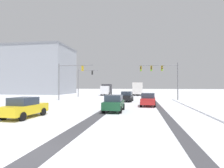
{
  "coord_description": "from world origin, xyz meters",
  "views": [
    {
      "loc": [
        4.26,
        -6.27,
        2.52
      ],
      "look_at": [
        0.0,
        19.77,
        2.8
      ],
      "focal_mm": 29.32,
      "sensor_mm": 36.0,
      "label": 1
    }
  ],
  "objects_px": {
    "car_dark_green_third": "(114,103)",
    "car_yellow_cab_fourth": "(24,107)",
    "bus_oncoming": "(137,88)",
    "box_truck_delivery": "(106,89)",
    "traffic_signal_far_left": "(84,78)",
    "traffic_signal_near_left": "(68,75)",
    "car_black_lead": "(127,96)",
    "car_red_second": "(148,100)",
    "office_building_far_left_block": "(37,71)",
    "traffic_signal_near_right": "(162,73)"
  },
  "relations": [
    {
      "from": "traffic_signal_far_left",
      "to": "bus_oncoming",
      "type": "relative_size",
      "value": 0.59
    },
    {
      "from": "traffic_signal_near_right",
      "to": "car_black_lead",
      "type": "height_order",
      "value": "traffic_signal_near_right"
    },
    {
      "from": "car_yellow_cab_fourth",
      "to": "bus_oncoming",
      "type": "height_order",
      "value": "bus_oncoming"
    },
    {
      "from": "traffic_signal_near_right",
      "to": "traffic_signal_far_left",
      "type": "bearing_deg",
      "value": 153.86
    },
    {
      "from": "traffic_signal_far_left",
      "to": "car_red_second",
      "type": "height_order",
      "value": "traffic_signal_far_left"
    },
    {
      "from": "car_red_second",
      "to": "office_building_far_left_block",
      "type": "height_order",
      "value": "office_building_far_left_block"
    },
    {
      "from": "traffic_signal_near_left",
      "to": "traffic_signal_near_right",
      "type": "relative_size",
      "value": 0.98
    },
    {
      "from": "traffic_signal_near_left",
      "to": "office_building_far_left_block",
      "type": "bearing_deg",
      "value": 131.02
    },
    {
      "from": "traffic_signal_near_right",
      "to": "office_building_far_left_block",
      "type": "bearing_deg",
      "value": 149.33
    },
    {
      "from": "car_red_second",
      "to": "car_dark_green_third",
      "type": "xyz_separation_m",
      "value": [
        -3.5,
        -5.36,
        0.0
      ]
    },
    {
      "from": "bus_oncoming",
      "to": "traffic_signal_near_left",
      "type": "bearing_deg",
      "value": -119.52
    },
    {
      "from": "car_red_second",
      "to": "car_dark_green_third",
      "type": "distance_m",
      "value": 6.4
    },
    {
      "from": "office_building_far_left_block",
      "to": "traffic_signal_near_right",
      "type": "bearing_deg",
      "value": -30.67
    },
    {
      "from": "car_yellow_cab_fourth",
      "to": "office_building_far_left_block",
      "type": "relative_size",
      "value": 0.19
    },
    {
      "from": "traffic_signal_near_left",
      "to": "office_building_far_left_block",
      "type": "relative_size",
      "value": 0.3
    },
    {
      "from": "bus_oncoming",
      "to": "car_yellow_cab_fourth",
      "type": "bearing_deg",
      "value": -101.94
    },
    {
      "from": "car_black_lead",
      "to": "car_dark_green_third",
      "type": "height_order",
      "value": "same"
    },
    {
      "from": "traffic_signal_near_left",
      "to": "traffic_signal_near_right",
      "type": "height_order",
      "value": "same"
    },
    {
      "from": "traffic_signal_near_right",
      "to": "car_red_second",
      "type": "relative_size",
      "value": 1.58
    },
    {
      "from": "traffic_signal_near_right",
      "to": "car_red_second",
      "type": "xyz_separation_m",
      "value": [
        -2.65,
        -9.16,
        -3.99
      ]
    },
    {
      "from": "traffic_signal_near_left",
      "to": "car_yellow_cab_fourth",
      "type": "relative_size",
      "value": 1.55
    },
    {
      "from": "traffic_signal_far_left",
      "to": "office_building_far_left_block",
      "type": "xyz_separation_m",
      "value": [
        -20.26,
        13.73,
        3.16
      ]
    },
    {
      "from": "traffic_signal_far_left",
      "to": "traffic_signal_near_left",
      "type": "distance_m",
      "value": 10.17
    },
    {
      "from": "car_red_second",
      "to": "box_truck_delivery",
      "type": "relative_size",
      "value": 0.56
    },
    {
      "from": "box_truck_delivery",
      "to": "office_building_far_left_block",
      "type": "height_order",
      "value": "office_building_far_left_block"
    },
    {
      "from": "car_dark_green_third",
      "to": "box_truck_delivery",
      "type": "distance_m",
      "value": 32.13
    },
    {
      "from": "car_red_second",
      "to": "car_yellow_cab_fourth",
      "type": "height_order",
      "value": "same"
    },
    {
      "from": "bus_oncoming",
      "to": "box_truck_delivery",
      "type": "relative_size",
      "value": 1.48
    },
    {
      "from": "traffic_signal_far_left",
      "to": "traffic_signal_near_right",
      "type": "relative_size",
      "value": 0.98
    },
    {
      "from": "traffic_signal_near_right",
      "to": "box_truck_delivery",
      "type": "xyz_separation_m",
      "value": [
        -13.01,
        16.86,
        -3.18
      ]
    },
    {
      "from": "car_black_lead",
      "to": "box_truck_delivery",
      "type": "xyz_separation_m",
      "value": [
        -7.19,
        19.66,
        0.82
      ]
    },
    {
      "from": "car_dark_green_third",
      "to": "traffic_signal_far_left",
      "type": "bearing_deg",
      "value": 114.96
    },
    {
      "from": "bus_oncoming",
      "to": "box_truck_delivery",
      "type": "height_order",
      "value": "bus_oncoming"
    },
    {
      "from": "traffic_signal_near_right",
      "to": "traffic_signal_near_left",
      "type": "bearing_deg",
      "value": -173.14
    },
    {
      "from": "car_red_second",
      "to": "bus_oncoming",
      "type": "bearing_deg",
      "value": 94.2
    },
    {
      "from": "car_black_lead",
      "to": "car_red_second",
      "type": "bearing_deg",
      "value": -63.46
    },
    {
      "from": "office_building_far_left_block",
      "to": "bus_oncoming",
      "type": "bearing_deg",
      "value": -6.21
    },
    {
      "from": "car_black_lead",
      "to": "car_red_second",
      "type": "xyz_separation_m",
      "value": [
        3.18,
        -6.36,
        0.0
      ]
    },
    {
      "from": "car_dark_green_third",
      "to": "car_yellow_cab_fourth",
      "type": "relative_size",
      "value": 0.98
    },
    {
      "from": "traffic_signal_far_left",
      "to": "car_black_lead",
      "type": "bearing_deg",
      "value": -45.29
    },
    {
      "from": "office_building_far_left_block",
      "to": "car_red_second",
      "type": "bearing_deg",
      "value": -42.17
    },
    {
      "from": "car_black_lead",
      "to": "car_yellow_cab_fourth",
      "type": "xyz_separation_m",
      "value": [
        -6.8,
        -16.4,
        0.0
      ]
    },
    {
      "from": "car_red_second",
      "to": "car_yellow_cab_fourth",
      "type": "xyz_separation_m",
      "value": [
        -9.98,
        -10.04,
        0.0
      ]
    },
    {
      "from": "traffic_signal_near_left",
      "to": "office_building_far_left_block",
      "type": "distance_m",
      "value": 31.8
    },
    {
      "from": "car_yellow_cab_fourth",
      "to": "bus_oncoming",
      "type": "relative_size",
      "value": 0.38
    },
    {
      "from": "car_dark_green_third",
      "to": "bus_oncoming",
      "type": "xyz_separation_m",
      "value": [
        1.47,
        32.94,
        1.18
      ]
    },
    {
      "from": "car_red_second",
      "to": "car_yellow_cab_fourth",
      "type": "distance_m",
      "value": 14.16
    },
    {
      "from": "car_black_lead",
      "to": "car_red_second",
      "type": "distance_m",
      "value": 7.11
    },
    {
      "from": "traffic_signal_near_right",
      "to": "box_truck_delivery",
      "type": "height_order",
      "value": "traffic_signal_near_right"
    },
    {
      "from": "car_yellow_cab_fourth",
      "to": "office_building_far_left_block",
      "type": "xyz_separation_m",
      "value": [
        -24.35,
        41.13,
        6.69
      ]
    }
  ]
}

